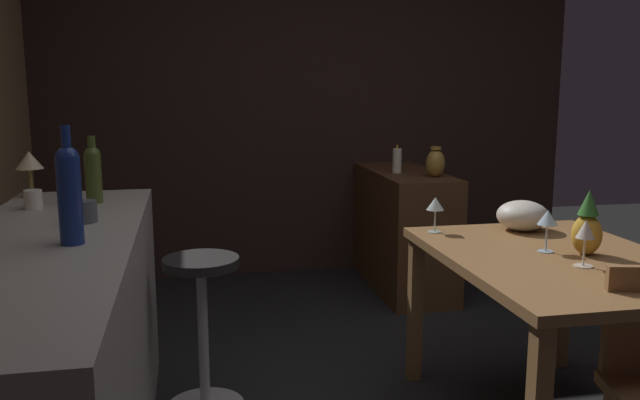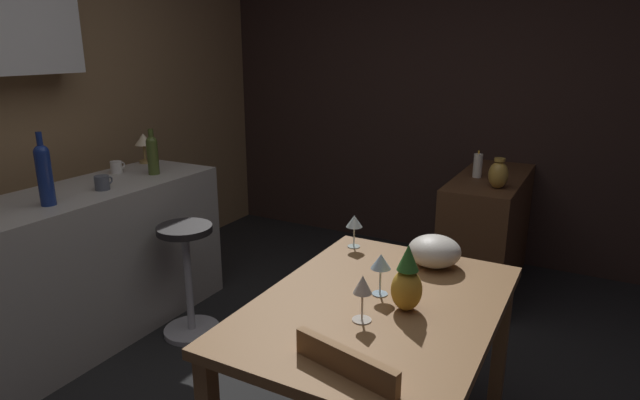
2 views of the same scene
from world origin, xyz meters
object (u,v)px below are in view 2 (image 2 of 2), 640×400
wine_glass_left (354,222)px  wine_bottle_cobalt (44,172)px  sideboard_cabinet (486,232)px  cup_slate (102,183)px  bar_stool (188,277)px  wine_bottle_olive (152,153)px  pineapple_centerpiece (407,282)px  dining_table (377,323)px  fruit_bowl (434,251)px  counter_lamp (144,142)px  vase_brass (498,174)px  wine_glass_right (363,287)px  pillar_candle_tall (478,166)px  cup_white (117,167)px  wine_glass_center (381,263)px

wine_glass_left → wine_bottle_cobalt: bearing=112.0°
sideboard_cabinet → cup_slate: size_ratio=9.46×
bar_stool → wine_glass_left: (0.06, -1.05, 0.50)m
wine_bottle_olive → pineapple_centerpiece: bearing=-108.9°
dining_table → fruit_bowl: 0.49m
fruit_bowl → wine_bottle_cobalt: (-0.55, 1.88, 0.27)m
fruit_bowl → wine_bottle_olive: wine_bottle_olive is taller
bar_stool → counter_lamp: 1.10m
wine_bottle_olive → vase_brass: 2.19m
wine_glass_right → cup_slate: cup_slate is taller
vase_brass → cup_slate: bearing=126.5°
wine_glass_right → wine_bottle_cobalt: (0.06, 1.80, 0.20)m
counter_lamp → cup_slate: bearing=-152.9°
sideboard_cabinet → vase_brass: (-0.31, -0.10, 0.50)m
fruit_bowl → vase_brass: bearing=-1.9°
wine_glass_left → pillar_candle_tall: (1.41, -0.27, 0.03)m
sideboard_cabinet → pineapple_centerpiece: 2.03m
wine_glass_right → wine_bottle_olive: wine_bottle_olive is taller
sideboard_cabinet → cup_white: 2.57m
dining_table → sideboard_cabinet: sideboard_cabinet is taller
wine_glass_left → counter_lamp: (0.39, 1.79, 0.18)m
fruit_bowl → wine_glass_center: bearing=165.2°
counter_lamp → vase_brass: size_ratio=1.07×
wine_bottle_cobalt → counter_lamp: bearing=18.7°
cup_slate → wine_bottle_cobalt: bearing=-179.1°
wine_glass_left → fruit_bowl: (-0.04, -0.41, -0.06)m
dining_table → wine_glass_right: wine_glass_right is taller
pineapple_centerpiece → sideboard_cabinet: bearing=2.5°
dining_table → counter_lamp: size_ratio=5.89×
counter_lamp → wine_bottle_cobalt: bearing=-161.3°
wine_glass_right → pillar_candle_tall: (2.05, 0.06, 0.03)m
sideboard_cabinet → bar_stool: size_ratio=1.59×
sideboard_cabinet → wine_glass_center: wine_glass_center is taller
wine_glass_center → wine_glass_right: bearing=-174.3°
dining_table → wine_glass_left: bearing=34.2°
dining_table → counter_lamp: bearing=67.6°
bar_stool → pillar_candle_tall: (1.46, -1.33, 0.53)m
sideboard_cabinet → bar_stool: sideboard_cabinet is taller
wine_bottle_olive → vase_brass: bearing=-62.8°
bar_stool → wine_glass_right: 1.59m
wine_glass_left → cup_white: size_ratio=1.52×
fruit_bowl → cup_slate: (-0.21, 1.88, 0.13)m
dining_table → wine_glass_center: size_ratio=7.13×
wine_bottle_olive → vase_brass: wine_bottle_olive is taller
wine_glass_center → sideboard_cabinet: bearing=-1.4°
wine_glass_center → wine_bottle_olive: (0.59, 1.80, 0.16)m
dining_table → pillar_candle_tall: (1.90, 0.06, 0.25)m
fruit_bowl → cup_slate: 1.90m
wine_glass_left → cup_white: (0.08, 1.72, 0.07)m
vase_brass → pillar_candle_tall: bearing=37.6°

